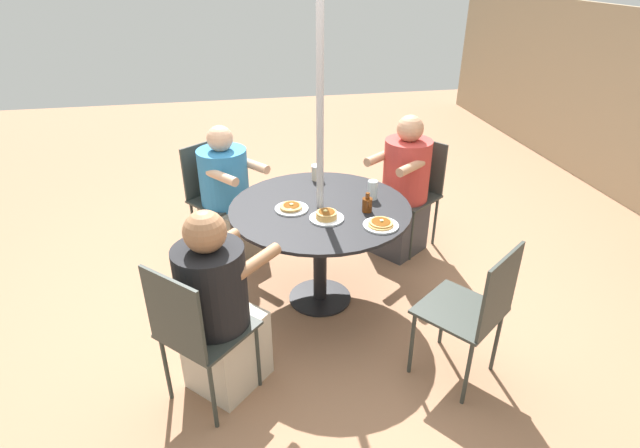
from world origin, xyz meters
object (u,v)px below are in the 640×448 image
coffee_cup (317,172)px  drinking_glass_a (373,190)px  diner_north (403,193)px  pancake_plate_c (291,208)px  pancake_plate_b (381,224)px  patio_chair_north (415,187)px  diner_south (219,312)px  patio_chair_west (475,307)px  syrup_bottle (367,204)px  pancake_plate_a (327,216)px  patio_table (320,223)px  patio_chair_south (195,328)px  diner_east (228,200)px  patio_chair_east (214,191)px

coffee_cup → drinking_glass_a: drinking_glass_a is taller
diner_north → pancake_plate_c: (0.59, -1.00, 0.24)m
pancake_plate_b → drinking_glass_a: drinking_glass_a is taller
patio_chair_north → diner_south: 2.15m
patio_chair_west → coffee_cup: size_ratio=8.03×
patio_chair_north → syrup_bottle: patio_chair_north is taller
pancake_plate_c → syrup_bottle: syrup_bottle is taller
diner_north → pancake_plate_c: size_ratio=5.25×
diner_north → pancake_plate_a: (0.77, -0.79, 0.25)m
patio_table → patio_chair_west: size_ratio=1.35×
syrup_bottle → drinking_glass_a: (-0.18, 0.09, 0.02)m
diner_south → syrup_bottle: 1.18m
syrup_bottle → patio_chair_north: bearing=141.3°
diner_north → patio_chair_south: (1.42, -1.62, -0.00)m
pancake_plate_a → pancake_plate_b: bearing=63.5°
diner_north → diner_east: 1.43m
syrup_bottle → patio_chair_east: bearing=-135.9°
diner_north → patio_chair_east: diner_north is taller
patio_chair_north → pancake_plate_c: patio_chair_north is taller
patio_chair_north → patio_chair_west: bearing=135.3°
patio_chair_north → drinking_glass_a: bearing=102.1°
syrup_bottle → pancake_plate_c: bearing=-103.4°
patio_table → diner_east: (-0.78, -0.61, -0.14)m
pancake_plate_c → syrup_bottle: 0.50m
patio_chair_east → patio_chair_south: 1.75m
diner_north → patio_chair_east: (-0.33, -1.52, -0.00)m
patio_chair_north → diner_east: size_ratio=0.82×
diner_north → patio_chair_south: diner_north is taller
diner_south → syrup_bottle: (-0.58, 0.99, 0.29)m
diner_east → patio_chair_west: diner_east is taller
patio_chair_west → drinking_glass_a: patio_chair_west is taller
diner_south → pancake_plate_c: size_ratio=5.15×
patio_chair_south → diner_north: bearing=85.8°
patio_table → syrup_bottle: (0.12, 0.29, 0.18)m
patio_chair_north → pancake_plate_b: bearing=112.7°
pancake_plate_a → drinking_glass_a: size_ratio=1.67×
patio_table → pancake_plate_c: (0.01, -0.20, 0.14)m
patio_table → diner_east: bearing=-141.9°
diner_north → diner_east: (-0.19, -1.41, -0.03)m
patio_chair_east → syrup_bottle: patio_chair_east is taller
patio_chair_east → pancake_plate_a: bearing=85.3°
diner_east → pancake_plate_c: 0.93m
patio_chair_south → pancake_plate_a: bearing=82.6°
drinking_glass_a → diner_north: bearing=141.3°
patio_table → patio_chair_west: (0.94, 0.70, -0.11)m
patio_chair_north → pancake_plate_b: 1.23m
pancake_plate_b → syrup_bottle: size_ratio=1.68×
patio_table → patio_chair_north: (-0.69, 0.94, -0.11)m
patio_chair_north → diner_east: bearing=50.5°
pancake_plate_a → pancake_plate_b: 0.35m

